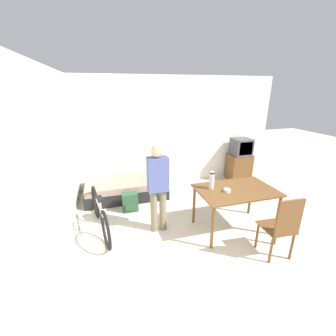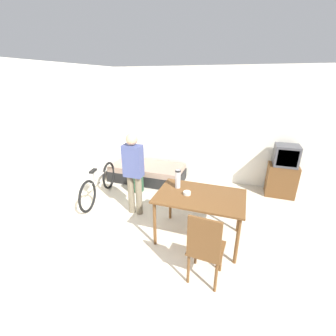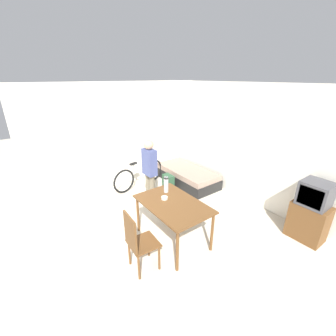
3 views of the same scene
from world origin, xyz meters
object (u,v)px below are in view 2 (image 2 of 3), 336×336
thermos_flask (178,178)px  backpack (136,184)px  daybed (147,172)px  wooden_chair (205,247)px  dining_table (200,200)px  bicycle (99,184)px  tv (283,172)px  mate_bowl (187,193)px  person_standing (133,169)px

thermos_flask → backpack: bearing=142.4°
daybed → wooden_chair: bearing=-54.0°
dining_table → bicycle: bearing=165.3°
dining_table → wooden_chair: size_ratio=1.30×
tv → mate_bowl: bearing=-127.9°
dining_table → person_standing: (-1.29, 0.33, 0.21)m
wooden_chair → person_standing: person_standing is taller
person_standing → bicycle: bearing=164.9°
backpack → dining_table: bearing=-33.9°
daybed → dining_table: 2.53m
tv → mate_bowl: 2.63m
bicycle → person_standing: bearing=-15.1°
backpack → tv: bearing=16.0°
person_standing → backpack: 1.15m
backpack → daybed: bearing=90.4°
mate_bowl → daybed: bearing=129.0°
bicycle → backpack: size_ratio=4.15×
tv → backpack: size_ratio=2.91×
dining_table → mate_bowl: mate_bowl is taller
wooden_chair → mate_bowl: 0.95m
tv → person_standing: size_ratio=0.73×
wooden_chair → mate_bowl: (-0.43, 0.81, 0.24)m
wooden_chair → backpack: size_ratio=2.58×
mate_bowl → wooden_chair: bearing=-61.7°
mate_bowl → tv: bearing=52.1°
mate_bowl → backpack: (-1.49, 1.18, -0.61)m
person_standing → mate_bowl: 1.16m
wooden_chair → mate_bowl: size_ratio=8.82×
wooden_chair → bicycle: bearing=150.1°
person_standing → thermos_flask: person_standing is taller
daybed → tv: 3.13m
dining_table → bicycle: (-2.28, 0.60, -0.36)m
daybed → person_standing: bearing=-74.6°
bicycle → tv: bearing=21.1°
wooden_chair → person_standing: bearing=142.3°
wooden_chair → bicycle: 2.91m
dining_table → backpack: (-1.69, 1.14, -0.50)m
tv → mate_bowl: tv is taller
tv → thermos_flask: size_ratio=3.73×
wooden_chair → bicycle: (-2.51, 1.45, -0.23)m
person_standing → wooden_chair: bearing=-37.7°
tv → dining_table: (-1.41, -2.02, 0.14)m
tv → dining_table: tv is taller
bicycle → person_standing: (0.99, -0.27, 0.58)m
daybed → mate_bowl: mate_bowl is taller
person_standing → thermos_flask: bearing=-12.1°
dining_table → backpack: 2.10m
daybed → bicycle: 1.35m
daybed → mate_bowl: size_ratio=15.92×
daybed → backpack: size_ratio=4.65×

